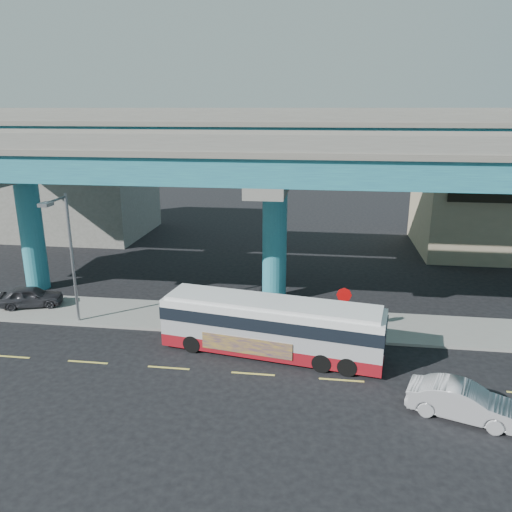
# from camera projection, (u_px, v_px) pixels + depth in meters

# --- Properties ---
(ground) EXTENTS (120.00, 120.00, 0.00)m
(ground) POSITION_uv_depth(u_px,v_px,m) (254.00, 371.00, 23.11)
(ground) COLOR black
(ground) RESTS_ON ground
(sidewalk) EXTENTS (70.00, 4.00, 0.15)m
(sidewalk) POSITION_uv_depth(u_px,v_px,m) (268.00, 321.00, 28.31)
(sidewalk) COLOR gray
(sidewalk) RESTS_ON ground
(lane_markings) EXTENTS (58.00, 0.12, 0.01)m
(lane_markings) POSITION_uv_depth(u_px,v_px,m) (253.00, 374.00, 22.82)
(lane_markings) COLOR #D8C64C
(lane_markings) RESTS_ON ground
(viaduct) EXTENTS (52.00, 12.40, 11.70)m
(viaduct) POSITION_uv_depth(u_px,v_px,m) (276.00, 153.00, 29.15)
(viaduct) COLOR #205B7A
(viaduct) RESTS_ON ground
(building_beige) EXTENTS (14.00, 10.23, 7.00)m
(building_beige) POSITION_uv_depth(u_px,v_px,m) (506.00, 210.00, 41.56)
(building_beige) COLOR tan
(building_beige) RESTS_ON ground
(building_concrete) EXTENTS (12.00, 10.00, 9.00)m
(building_concrete) POSITION_uv_depth(u_px,v_px,m) (81.00, 187.00, 47.25)
(building_concrete) COLOR gray
(building_concrete) RESTS_ON ground
(transit_bus) EXTENTS (11.11, 4.12, 2.79)m
(transit_bus) POSITION_uv_depth(u_px,v_px,m) (272.00, 325.00, 24.30)
(transit_bus) COLOR maroon
(transit_bus) RESTS_ON ground
(sedan) EXTENTS (4.02, 5.09, 1.38)m
(sedan) POSITION_uv_depth(u_px,v_px,m) (463.00, 401.00, 19.45)
(sedan) COLOR #A9A9AD
(sedan) RESTS_ON ground
(parked_car) EXTENTS (3.62, 4.51, 1.24)m
(parked_car) POSITION_uv_depth(u_px,v_px,m) (31.00, 296.00, 30.08)
(parked_car) COLOR #303036
(parked_car) RESTS_ON sidewalk
(street_lamp) EXTENTS (0.50, 2.39, 7.25)m
(street_lamp) POSITION_uv_depth(u_px,v_px,m) (65.00, 242.00, 26.39)
(street_lamp) COLOR gray
(street_lamp) RESTS_ON sidewalk
(stop_sign) EXTENTS (0.79, 0.09, 2.62)m
(stop_sign) POSITION_uv_depth(u_px,v_px,m) (344.00, 301.00, 25.95)
(stop_sign) COLOR gray
(stop_sign) RESTS_ON sidewalk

